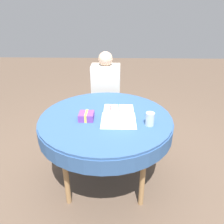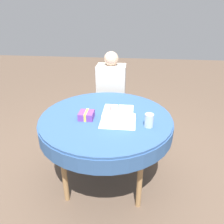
{
  "view_description": "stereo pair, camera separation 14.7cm",
  "coord_description": "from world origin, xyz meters",
  "views": [
    {
      "loc": [
        0.12,
        -1.88,
        1.77
      ],
      "look_at": [
        0.06,
        -0.02,
        0.84
      ],
      "focal_mm": 35.0,
      "sensor_mm": 36.0,
      "label": 1
    },
    {
      "loc": [
        0.26,
        -1.87,
        1.77
      ],
      "look_at": [
        0.06,
        -0.02,
        0.84
      ],
      "focal_mm": 35.0,
      "sensor_mm": 36.0,
      "label": 2
    }
  ],
  "objects": [
    {
      "name": "ground_plane",
      "position": [
        0.0,
        0.0,
        0.0
      ],
      "size": [
        12.0,
        12.0,
        0.0
      ],
      "primitive_type": "plane",
      "color": "brown"
    },
    {
      "name": "dining_table",
      "position": [
        0.0,
        0.0,
        0.69
      ],
      "size": [
        1.3,
        1.3,
        0.78
      ],
      "color": "#335689",
      "rests_on": "ground_plane"
    },
    {
      "name": "chair",
      "position": [
        -0.05,
        0.96,
        0.49
      ],
      "size": [
        0.37,
        0.37,
        0.89
      ],
      "rotation": [
        0.0,
        0.0,
        0.0
      ],
      "color": "#4C331E",
      "rests_on": "ground_plane"
    },
    {
      "name": "person",
      "position": [
        -0.05,
        0.88,
        0.74
      ],
      "size": [
        0.38,
        0.35,
        1.23
      ],
      "rotation": [
        0.0,
        0.0,
        0.0
      ],
      "color": "#DBB293",
      "rests_on": "ground_plane"
    },
    {
      "name": "napkin",
      "position": [
        0.13,
        -0.08,
        0.78
      ],
      "size": [
        0.32,
        0.32,
        0.0
      ],
      "color": "white",
      "rests_on": "dining_table"
    },
    {
      "name": "birthday_cake",
      "position": [
        0.13,
        -0.08,
        0.83
      ],
      "size": [
        0.27,
        0.27,
        0.15
      ],
      "color": "white",
      "rests_on": "dining_table"
    },
    {
      "name": "drinking_glass",
      "position": [
        0.41,
        -0.15,
        0.84
      ],
      "size": [
        0.08,
        0.08,
        0.12
      ],
      "color": "silver",
      "rests_on": "dining_table"
    },
    {
      "name": "gift_box",
      "position": [
        -0.18,
        -0.06,
        0.81
      ],
      "size": [
        0.14,
        0.15,
        0.07
      ],
      "color": "#753D99",
      "rests_on": "dining_table"
    }
  ]
}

